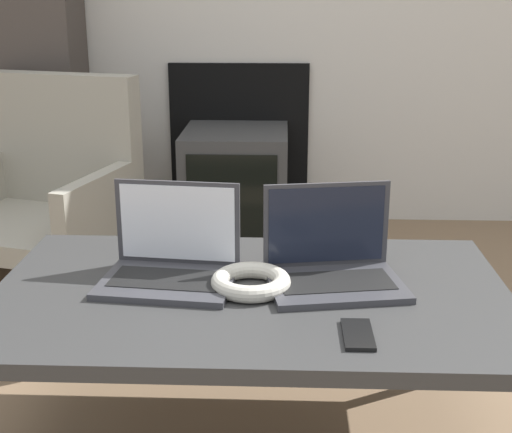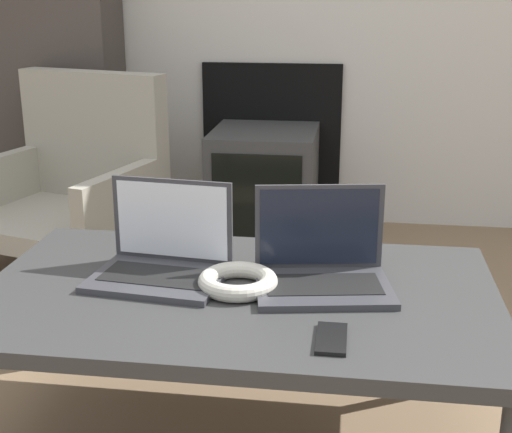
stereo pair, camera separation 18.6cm
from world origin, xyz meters
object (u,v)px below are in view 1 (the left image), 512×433
laptop_left (171,260)px  phone (358,334)px  tv (236,184)px  armchair (46,183)px  headphones (250,282)px  laptop_right (332,262)px

laptop_left → phone: bearing=-28.0°
tv → armchair: armchair is taller
headphones → laptop_right: bearing=16.8°
headphones → armchair: (-0.87, 1.18, -0.09)m
laptop_right → headphones: size_ratio=1.85×
armchair → tv: bearing=42.6°
phone → tv: (-0.37, 1.78, -0.17)m
laptop_right → phone: size_ratio=2.64×
armchair → laptop_right: bearing=-31.0°
headphones → armchair: 1.47m
armchair → laptop_left: bearing=-43.4°
headphones → armchair: size_ratio=0.23×
laptop_right → phone: 0.29m
phone → armchair: bearing=128.0°
phone → tv: tv is taller
laptop_left → armchair: 1.32m
laptop_right → armchair: bearing=123.6°
laptop_left → tv: bearing=94.0°
headphones → armchair: bearing=126.4°
laptop_left → headphones: laptop_left is taller
laptop_left → phone: size_ratio=2.54×
laptop_left → tv: size_ratio=0.66×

